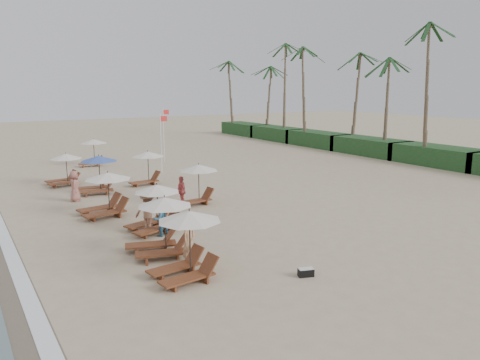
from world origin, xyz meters
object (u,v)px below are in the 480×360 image
lounger_station_3 (104,195)px  lounger_station_4 (96,175)px  lounger_station_5 (63,170)px  lounger_station_2 (152,210)px  beachgoer_far_a (181,191)px  inland_station_0 (197,180)px  beachgoer_mid_b (148,211)px  beachgoer_mid_a (161,219)px  beachgoer_near (189,241)px  inland_station_1 (146,165)px  lounger_station_1 (159,229)px  beachgoer_far_b (75,186)px  flag_pole_near (161,140)px  inland_station_2 (92,149)px  duffel_bag (306,272)px  lounger_station_0 (184,246)px

lounger_station_3 → lounger_station_4: 5.52m
lounger_station_3 → lounger_station_5: (-0.13, 9.06, -0.04)m
lounger_station_2 → beachgoer_far_a: (3.15, 3.65, -0.17)m
inland_station_0 → beachgoer_far_a: bearing=166.0°
beachgoer_mid_b → beachgoer_mid_a: bearing=138.8°
beachgoer_near → beachgoer_mid_a: 3.73m
inland_station_0 → beachgoer_mid_b: inland_station_0 is taller
beachgoer_mid_a → beachgoer_mid_b: beachgoer_mid_b is taller
inland_station_1 → beachgoer_far_a: 6.45m
lounger_station_4 → lounger_station_1: bearing=-93.9°
lounger_station_2 → lounger_station_5: size_ratio=1.03×
lounger_station_1 → beachgoer_far_b: size_ratio=1.47×
beachgoer_mid_b → flag_pole_near: (6.30, 13.46, 1.60)m
lounger_station_4 → lounger_station_5: bearing=108.1°
inland_station_2 → beachgoer_far_a: inland_station_2 is taller
lounger_station_3 → beachgoer_far_b: 3.98m
inland_station_0 → inland_station_1: size_ratio=1.00×
duffel_bag → flag_pole_near: 21.80m
lounger_station_5 → beachgoer_mid_b: 12.77m
lounger_station_5 → lounger_station_2: bearing=-84.5°
inland_station_1 → beachgoer_mid_a: bearing=-107.7°
inland_station_2 → duffel_bag: inland_station_2 is taller
lounger_station_3 → beachgoer_mid_a: (1.18, -4.65, -0.30)m
beachgoer_near → beachgoer_far_b: size_ratio=1.00×
lounger_station_5 → beachgoer_mid_a: lounger_station_5 is taller
lounger_station_2 → inland_station_0: bearing=40.6°
beachgoer_mid_a → beachgoer_near: bearing=72.8°
beachgoer_far_a → lounger_station_2: bearing=-38.8°
lounger_station_2 → beachgoer_far_b: (-1.66, 7.78, -0.10)m
beachgoer_far_b → beachgoer_near: bearing=-156.9°
lounger_station_1 → lounger_station_5: lounger_station_1 is taller
lounger_station_0 → duffel_bag: size_ratio=4.26×
lounger_station_4 → lounger_station_2: bearing=-89.7°
lounger_station_2 → lounger_station_3: lounger_station_3 is taller
lounger_station_1 → beachgoer_near: bearing=-70.1°
lounger_station_4 → flag_pole_near: 7.72m
lounger_station_5 → beachgoer_mid_b: (1.10, -12.72, -0.11)m
lounger_station_3 → flag_pole_near: 12.28m
beachgoer_far_b → lounger_station_1: bearing=-159.0°
lounger_station_0 → beachgoer_far_a: lounger_station_0 is taller
inland_station_0 → flag_pole_near: flag_pole_near is taller
lounger_station_3 → beachgoer_mid_b: bearing=-75.2°
beachgoer_near → duffel_bag: (2.94, -3.23, -0.74)m
lounger_station_4 → inland_station_1: (3.60, 0.81, 0.23)m
inland_station_1 → lounger_station_2: bearing=-109.4°
inland_station_0 → inland_station_2: 16.30m
lounger_station_4 → inland_station_2: (2.53, 10.40, 0.29)m
beachgoer_mid_a → flag_pole_near: size_ratio=0.34×
lounger_station_2 → lounger_station_4: (-0.05, 9.26, 0.13)m
beachgoer_far_a → beachgoer_far_b: (-4.80, 4.14, 0.07)m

